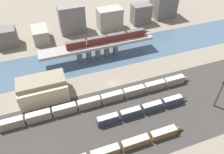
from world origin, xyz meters
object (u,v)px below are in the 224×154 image
train_yard_far (103,99)px  signal_tower (219,94)px  train_on_bridge (109,38)px  warehouse_building (43,88)px  train_yard_near (124,146)px  train_yard_mid (143,109)px

train_yard_far → signal_tower: signal_tower is taller
train_on_bridge → warehouse_building: 47.78m
signal_tower → train_yard_far: bearing=157.7°
train_yard_near → train_yard_far: size_ratio=0.56×
train_on_bridge → train_yard_mid: (-0.66, -48.72, -9.11)m
train_on_bridge → train_yard_mid: 49.56m
train_on_bridge → warehouse_building: bearing=-150.7°
train_on_bridge → train_yard_far: bearing=-113.0°
train_on_bridge → train_yard_far: (-15.62, -36.74, -9.07)m
train_yard_mid → train_yard_far: bearing=141.3°
train_yard_mid → signal_tower: signal_tower is taller
train_on_bridge → warehouse_building: train_on_bridge is taller
warehouse_building → signal_tower: signal_tower is taller
warehouse_building → signal_tower: (73.65, -33.19, 2.19)m
train_on_bridge → train_yard_far: train_on_bridge is taller
train_yard_mid → train_yard_far: size_ratio=0.47×
train_yard_near → warehouse_building: (-25.68, 39.42, 3.59)m
signal_tower → train_yard_near: bearing=-172.6°
train_yard_far → train_yard_mid: bearing=-38.7°
warehouse_building → train_yard_mid: bearing=-32.1°
train_yard_near → train_yard_mid: bearing=42.9°
warehouse_building → signal_tower: size_ratio=1.47×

